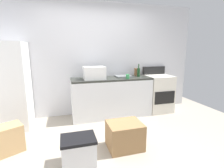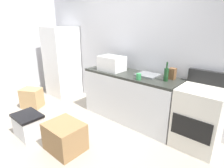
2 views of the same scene
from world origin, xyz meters
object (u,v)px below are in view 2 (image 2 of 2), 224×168
at_px(knife_block, 172,74).
at_px(cardboard_box_medium, 65,137).
at_px(refrigerator, 62,62).
at_px(storage_bin, 29,125).
at_px(coffee_mug, 139,77).
at_px(wine_bottle, 166,74).
at_px(microwave, 112,63).
at_px(stove_oven, 199,117).
at_px(cardboard_box_large, 32,98).

bearing_deg(knife_block, cardboard_box_medium, -119.76).
height_order(refrigerator, storage_bin, refrigerator).
relative_size(coffee_mug, cardboard_box_medium, 0.19).
bearing_deg(refrigerator, cardboard_box_medium, -34.60).
bearing_deg(coffee_mug, storage_bin, -132.34).
xyz_separation_m(refrigerator, knife_block, (2.75, 0.20, 0.15)).
bearing_deg(cardboard_box_medium, wine_bottle, 58.32).
bearing_deg(storage_bin, cardboard_box_medium, 14.50).
distance_m(microwave, wine_bottle, 1.07).
height_order(microwave, wine_bottle, wine_bottle).
height_order(refrigerator, microwave, refrigerator).
xyz_separation_m(stove_oven, knife_block, (-0.52, 0.15, 0.52)).
distance_m(microwave, cardboard_box_medium, 1.55).
bearing_deg(refrigerator, coffee_mug, -4.10).
height_order(knife_block, cardboard_box_medium, knife_block).
bearing_deg(refrigerator, knife_block, 4.26).
bearing_deg(cardboard_box_medium, storage_bin, -165.50).
height_order(stove_oven, wine_bottle, wine_bottle).
bearing_deg(knife_block, stove_oven, -15.97).
xyz_separation_m(wine_bottle, storage_bin, (-1.56, -1.54, -0.82)).
relative_size(coffee_mug, knife_block, 0.56).
bearing_deg(coffee_mug, refrigerator, 175.90).
relative_size(stove_oven, cardboard_box_medium, 2.08).
bearing_deg(knife_block, wine_bottle, -100.46).
relative_size(refrigerator, knife_block, 9.28).
height_order(refrigerator, cardboard_box_medium, refrigerator).
distance_m(wine_bottle, cardboard_box_large, 2.86).
bearing_deg(knife_block, refrigerator, -175.74).
bearing_deg(stove_oven, microwave, -177.78).
bearing_deg(wine_bottle, microwave, -177.06).
relative_size(cardboard_box_large, cardboard_box_medium, 0.79).
bearing_deg(wine_bottle, storage_bin, -135.45).
bearing_deg(cardboard_box_medium, refrigerator, 145.40).
relative_size(refrigerator, microwave, 3.63).
xyz_separation_m(microwave, wine_bottle, (1.07, 0.05, -0.03)).
height_order(wine_bottle, storage_bin, wine_bottle).
height_order(knife_block, storage_bin, knife_block).
xyz_separation_m(refrigerator, microwave, (1.65, -0.01, 0.20)).
relative_size(refrigerator, coffee_mug, 16.70).
bearing_deg(storage_bin, stove_oven, 36.16).
height_order(refrigerator, cardboard_box_large, refrigerator).
bearing_deg(stove_oven, storage_bin, -143.84).
height_order(wine_bottle, coffee_mug, wine_bottle).
xyz_separation_m(cardboard_box_large, storage_bin, (1.01, -0.55, -0.02)).
xyz_separation_m(stove_oven, microwave, (-1.62, -0.06, 0.57)).
distance_m(knife_block, cardboard_box_medium, 1.90).
distance_m(coffee_mug, cardboard_box_medium, 1.43).
distance_m(coffee_mug, storage_bin, 1.94).
xyz_separation_m(stove_oven, storage_bin, (-2.11, -1.54, -0.27)).
bearing_deg(stove_oven, coffee_mug, -166.17).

